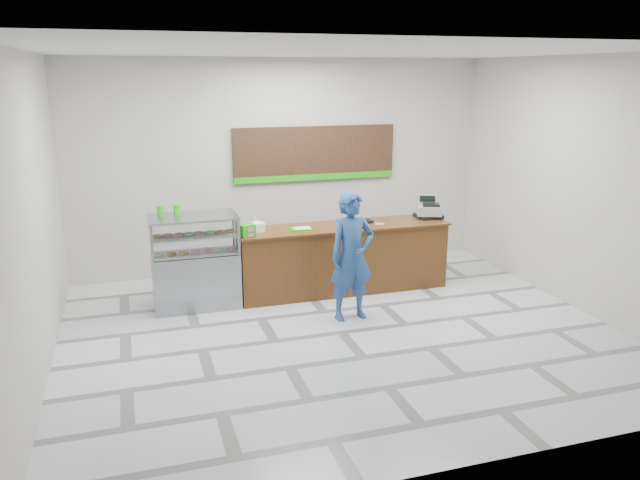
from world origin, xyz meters
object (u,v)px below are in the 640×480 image
object	(u,v)px
cash_register	(428,209)
customer	(352,256)
display_case	(195,261)
sales_counter	(342,258)
serving_tray	(301,229)

from	to	relation	value
cash_register	customer	distance (m)	2.12
display_case	cash_register	world-z (taller)	cash_register
sales_counter	cash_register	size ratio (longest dim) A/B	6.53
sales_counter	cash_register	world-z (taller)	cash_register
cash_register	customer	bearing A→B (deg)	-123.67
cash_register	serving_tray	size ratio (longest dim) A/B	1.48
display_case	serving_tray	distance (m)	1.60
cash_register	customer	xyz separation A→B (m)	(-1.73, -1.20, -0.29)
sales_counter	customer	size ratio (longest dim) A/B	1.86
display_case	cash_register	distance (m)	3.73
cash_register	serving_tray	distance (m)	2.14
sales_counter	serving_tray	distance (m)	0.84
serving_tray	customer	distance (m)	1.14
display_case	sales_counter	bearing A→B (deg)	0.01
sales_counter	customer	bearing A→B (deg)	-103.05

